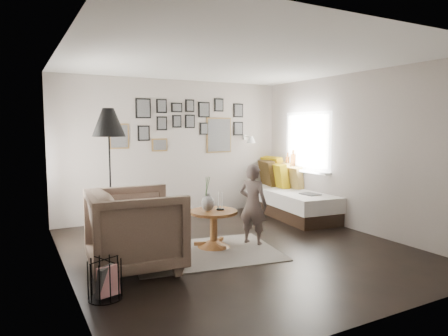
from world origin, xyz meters
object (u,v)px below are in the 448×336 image
daybed (290,197)px  floor_lamp (109,128)px  demijohn_small (323,216)px  pedestal_table (214,230)px  vase (208,200)px  magazine_basket (105,279)px  demijohn_large (312,215)px  child (253,204)px  armchair (136,230)px

daybed → floor_lamp: bearing=-166.7°
floor_lamp → demijohn_small: 3.89m
pedestal_table → daybed: (2.26, 1.18, 0.10)m
floor_lamp → pedestal_table: bearing=-29.5°
vase → demijohn_small: size_ratio=1.13×
daybed → magazine_basket: size_ratio=5.49×
magazine_basket → demijohn_large: 4.07m
magazine_basket → child: bearing=21.0°
pedestal_table → floor_lamp: (-1.27, 0.72, 1.46)m
vase → demijohn_small: vase is taller
vase → child: size_ratio=0.41×
child → demijohn_small: bearing=-111.3°
pedestal_table → demijohn_large: size_ratio=1.43×
magazine_basket → demijohn_large: size_ratio=0.89×
floor_lamp → child: bearing=-24.5°
daybed → demijohn_small: 0.97m
daybed → demijohn_large: daybed is taller
floor_lamp → daybed: bearing=7.5°
vase → magazine_basket: (-1.65, -1.03, -0.49)m
daybed → floor_lamp: size_ratio=1.18×
vase → child: child is taller
vase → demijohn_large: size_ratio=1.02×
magazine_basket → pedestal_table: bearing=30.3°
armchair → demijohn_small: (3.49, 0.59, -0.33)m
armchair → child: 1.82m
vase → demijohn_large: vase is taller
armchair → floor_lamp: bearing=6.6°
pedestal_table → magazine_basket: pedestal_table is taller
pedestal_table → vase: size_ratio=1.40×
floor_lamp → child: size_ratio=1.68×
floor_lamp → child: floor_lamp is taller
pedestal_table → magazine_basket: 2.00m
daybed → demijohn_large: 0.86m
demijohn_small → demijohn_large: bearing=143.0°
floor_lamp → magazine_basket: bearing=-104.8°
demijohn_large → vase: bearing=-171.3°
vase → demijohn_small: (2.35, 0.21, -0.52)m
demijohn_large → floor_lamp: bearing=173.8°
daybed → demijohn_small: bearing=-83.9°
pedestal_table → daybed: bearing=27.6°
child → pedestal_table: bearing=44.5°
demijohn_small → child: bearing=-168.0°
pedestal_table → daybed: daybed is taller
demijohn_small → vase: bearing=-174.8°
pedestal_table → armchair: 1.30m
magazine_basket → demijohn_small: demijohn_small is taller
armchair → magazine_basket: (-0.51, -0.65, -0.29)m
armchair → floor_lamp: (-0.05, 1.08, 1.21)m
pedestal_table → child: bearing=-12.2°
vase → armchair: size_ratio=0.45×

